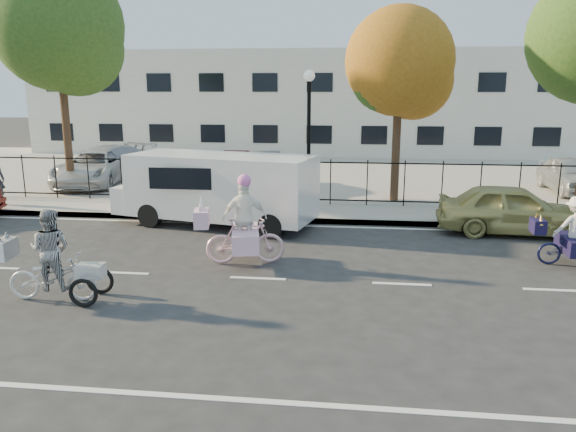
# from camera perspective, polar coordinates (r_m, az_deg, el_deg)

# --- Properties ---
(ground) EXTENTS (120.00, 120.00, 0.00)m
(ground) POSITION_cam_1_polar(r_m,az_deg,el_deg) (11.96, -3.07, -6.37)
(ground) COLOR #333334
(road_markings) EXTENTS (60.00, 9.52, 0.01)m
(road_markings) POSITION_cam_1_polar(r_m,az_deg,el_deg) (11.96, -3.07, -6.34)
(road_markings) COLOR silver
(road_markings) RESTS_ON ground
(curb) EXTENTS (60.00, 0.10, 0.15)m
(curb) POSITION_cam_1_polar(r_m,az_deg,el_deg) (16.74, -0.14, -0.44)
(curb) COLOR #A8A399
(curb) RESTS_ON ground
(sidewalk) EXTENTS (60.00, 2.20, 0.15)m
(sidewalk) POSITION_cam_1_polar(r_m,az_deg,el_deg) (17.76, 0.26, 0.34)
(sidewalk) COLOR #A8A399
(sidewalk) RESTS_ON ground
(parking_lot) EXTENTS (60.00, 15.60, 0.15)m
(parking_lot) POSITION_cam_1_polar(r_m,az_deg,el_deg) (26.48, 2.46, 4.53)
(parking_lot) COLOR #A8A399
(parking_lot) RESTS_ON ground
(iron_fence) EXTENTS (58.00, 0.06, 1.50)m
(iron_fence) POSITION_cam_1_polar(r_m,az_deg,el_deg) (18.67, 0.65, 3.55)
(iron_fence) COLOR black
(iron_fence) RESTS_ON sidewalk
(building) EXTENTS (34.00, 10.00, 6.00)m
(building) POSITION_cam_1_polar(r_m,az_deg,el_deg) (36.18, 3.73, 11.43)
(building) COLOR silver
(building) RESTS_ON ground
(lamppost) EXTENTS (0.36, 0.36, 4.33)m
(lamppost) POSITION_cam_1_polar(r_m,az_deg,el_deg) (18.00, 2.14, 10.27)
(lamppost) COLOR black
(lamppost) RESTS_ON sidewalk
(street_sign) EXTENTS (0.85, 0.06, 1.80)m
(street_sign) POSITION_cam_1_polar(r_m,az_deg,el_deg) (18.49, -5.21, 5.02)
(street_sign) COLOR black
(street_sign) RESTS_ON sidewalk
(zebra_trike) EXTENTS (2.07, 0.81, 1.77)m
(zebra_trike) POSITION_cam_1_polar(r_m,az_deg,el_deg) (11.48, -22.86, -4.64)
(zebra_trike) COLOR silver
(zebra_trike) RESTS_ON ground
(unicorn_bike) EXTENTS (2.10, 1.49, 2.07)m
(unicorn_bike) POSITION_cam_1_polar(r_m,az_deg,el_deg) (12.78, -4.54, -1.53)
(unicorn_bike) COLOR #F3B9C4
(unicorn_bike) RESTS_ON ground
(bull_bike) EXTENTS (1.71, 1.17, 1.60)m
(bull_bike) POSITION_cam_1_polar(r_m,az_deg,el_deg) (14.18, 26.97, -2.01)
(bull_bike) COLOR #101236
(bull_bike) RESTS_ON ground
(white_van) EXTENTS (6.18, 3.12, 2.07)m
(white_van) POSITION_cam_1_polar(r_m,az_deg,el_deg) (16.33, -7.15, 2.95)
(white_van) COLOR white
(white_van) RESTS_ON ground
(gold_sedan) EXTENTS (4.15, 1.88, 1.38)m
(gold_sedan) POSITION_cam_1_polar(r_m,az_deg,el_deg) (16.54, 21.94, 0.63)
(gold_sedan) COLOR tan
(gold_sedan) RESTS_ON ground
(lot_car_a) EXTENTS (3.58, 5.25, 1.41)m
(lot_car_a) POSITION_cam_1_polar(r_m,az_deg,el_deg) (24.67, -18.22, 5.10)
(lot_car_a) COLOR #AFB1B7
(lot_car_a) RESTS_ON parking_lot
(lot_car_b) EXTENTS (2.91, 5.13, 1.35)m
(lot_car_b) POSITION_cam_1_polar(r_m,az_deg,el_deg) (23.62, -19.24, 4.63)
(lot_car_b) COLOR silver
(lot_car_b) RESTS_ON parking_lot
(lot_car_c) EXTENTS (2.16, 4.45, 1.41)m
(lot_car_c) POSITION_cam_1_polar(r_m,az_deg,el_deg) (21.32, -2.74, 4.58)
(lot_car_c) COLOR #4F5256
(lot_car_c) RESTS_ON parking_lot
(lot_car_d) EXTENTS (1.55, 3.85, 1.31)m
(lot_car_d) POSITION_cam_1_polar(r_m,az_deg,el_deg) (23.20, 26.76, 3.77)
(lot_car_d) COLOR #ACB0B4
(lot_car_d) RESTS_ON parking_lot
(tree_west) EXTENTS (4.53, 4.53, 8.30)m
(tree_west) POSITION_cam_1_polar(r_m,az_deg,el_deg) (21.97, -21.92, 16.93)
(tree_west) COLOR #442D1D
(tree_west) RESTS_ON ground
(tree_mid) EXTENTS (3.61, 3.58, 6.57)m
(tree_mid) POSITION_cam_1_polar(r_m,az_deg,el_deg) (19.44, 11.67, 14.60)
(tree_mid) COLOR #442D1D
(tree_mid) RESTS_ON ground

